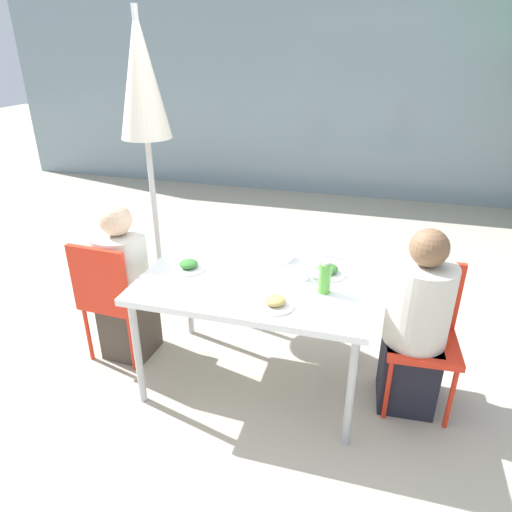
% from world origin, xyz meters
% --- Properties ---
extents(ground_plane, '(24.00, 24.00, 0.00)m').
position_xyz_m(ground_plane, '(0.00, 0.00, 0.00)').
color(ground_plane, '#B2A893').
extents(building_facade, '(10.00, 0.20, 3.00)m').
position_xyz_m(building_facade, '(0.00, 4.26, 1.50)').
color(building_facade, gray).
rests_on(building_facade, ground).
extents(dining_table, '(1.35, 0.87, 0.74)m').
position_xyz_m(dining_table, '(0.00, 0.00, 0.68)').
color(dining_table, white).
rests_on(dining_table, ground).
extents(chair_left, '(0.42, 0.42, 0.87)m').
position_xyz_m(chair_left, '(-0.98, -0.03, 0.51)').
color(chair_left, red).
rests_on(chair_left, ground).
extents(person_left, '(0.34, 0.34, 1.10)m').
position_xyz_m(person_left, '(-0.92, 0.05, 0.52)').
color(person_left, '#473D33').
rests_on(person_left, ground).
extents(chair_right, '(0.42, 0.42, 0.87)m').
position_xyz_m(chair_right, '(0.97, 0.14, 0.51)').
color(chair_right, red).
rests_on(chair_right, ground).
extents(person_right, '(0.35, 0.35, 1.13)m').
position_xyz_m(person_right, '(0.92, 0.05, 0.53)').
color(person_right, black).
rests_on(person_right, ground).
extents(closed_umbrella, '(0.37, 0.37, 2.24)m').
position_xyz_m(closed_umbrella, '(-1.06, 0.80, 1.69)').
color(closed_umbrella, '#333333').
rests_on(closed_umbrella, ground).
extents(plate_0, '(0.21, 0.21, 0.06)m').
position_xyz_m(plate_0, '(-0.43, 0.01, 0.76)').
color(plate_0, white).
rests_on(plate_0, dining_table).
extents(plate_1, '(0.22, 0.22, 0.06)m').
position_xyz_m(plate_1, '(0.40, 0.18, 0.76)').
color(plate_1, white).
rests_on(plate_1, dining_table).
extents(plate_2, '(0.21, 0.21, 0.06)m').
position_xyz_m(plate_2, '(0.18, -0.27, 0.76)').
color(plate_2, white).
rests_on(plate_2, dining_table).
extents(bottle, '(0.07, 0.07, 0.19)m').
position_xyz_m(bottle, '(0.41, -0.05, 0.83)').
color(bottle, '#51A338').
rests_on(bottle, dining_table).
extents(drinking_cup, '(0.07, 0.07, 0.09)m').
position_xyz_m(drinking_cup, '(0.27, 0.08, 0.79)').
color(drinking_cup, white).
rests_on(drinking_cup, dining_table).
extents(salad_bowl, '(0.14, 0.14, 0.06)m').
position_xyz_m(salad_bowl, '(0.09, 0.30, 0.77)').
color(salad_bowl, white).
rests_on(salad_bowl, dining_table).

